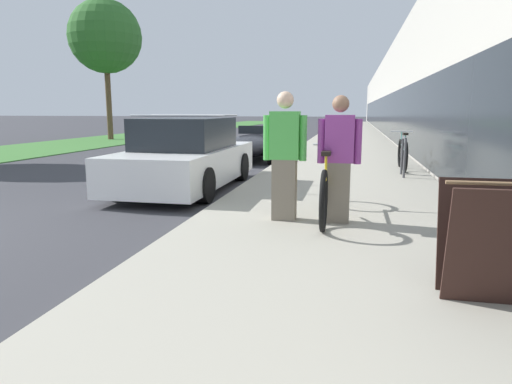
{
  "coord_description": "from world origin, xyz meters",
  "views": [
    {
      "loc": [
        5.82,
        -3.65,
        1.52
      ],
      "look_at": [
        2.09,
        13.96,
        -1.71
      ],
      "focal_mm": 32.0,
      "sensor_mm": 36.0,
      "label": 1
    }
  ],
  "objects_px": {
    "tandem_bicycle": "(327,188)",
    "person_bystander": "(285,156)",
    "bike_rack_hoop": "(404,152)",
    "parked_sedan_curbside": "(186,157)",
    "vintage_roadster_curbside": "(253,145)",
    "sandwich_board_sign": "(481,240)",
    "person_rider": "(339,160)",
    "street_tree_far": "(105,37)",
    "cruiser_bike_nearest": "(403,154)"
  },
  "relations": [
    {
      "from": "parked_sedan_curbside",
      "to": "bike_rack_hoop",
      "type": "bearing_deg",
      "value": 24.2
    },
    {
      "from": "parked_sedan_curbside",
      "to": "vintage_roadster_curbside",
      "type": "bearing_deg",
      "value": 88.52
    },
    {
      "from": "cruiser_bike_nearest",
      "to": "parked_sedan_curbside",
      "type": "relative_size",
      "value": 0.44
    },
    {
      "from": "vintage_roadster_curbside",
      "to": "tandem_bicycle",
      "type": "bearing_deg",
      "value": -70.79
    },
    {
      "from": "tandem_bicycle",
      "to": "cruiser_bike_nearest",
      "type": "bearing_deg",
      "value": 74.37
    },
    {
      "from": "sandwich_board_sign",
      "to": "cruiser_bike_nearest",
      "type": "bearing_deg",
      "value": 88.46
    },
    {
      "from": "cruiser_bike_nearest",
      "to": "parked_sedan_curbside",
      "type": "height_order",
      "value": "parked_sedan_curbside"
    },
    {
      "from": "person_bystander",
      "to": "sandwich_board_sign",
      "type": "xyz_separation_m",
      "value": [
        1.82,
        -2.2,
        -0.38
      ]
    },
    {
      "from": "parked_sedan_curbside",
      "to": "vintage_roadster_curbside",
      "type": "relative_size",
      "value": 1.05
    },
    {
      "from": "person_rider",
      "to": "parked_sedan_curbside",
      "type": "height_order",
      "value": "person_rider"
    },
    {
      "from": "bike_rack_hoop",
      "to": "cruiser_bike_nearest",
      "type": "xyz_separation_m",
      "value": [
        0.1,
        1.1,
        -0.13
      ]
    },
    {
      "from": "person_bystander",
      "to": "vintage_roadster_curbside",
      "type": "height_order",
      "value": "person_bystander"
    },
    {
      "from": "bike_rack_hoop",
      "to": "parked_sedan_curbside",
      "type": "xyz_separation_m",
      "value": [
        -4.24,
        -1.9,
        0.0
      ]
    },
    {
      "from": "bike_rack_hoop",
      "to": "vintage_roadster_curbside",
      "type": "height_order",
      "value": "vintage_roadster_curbside"
    },
    {
      "from": "tandem_bicycle",
      "to": "sandwich_board_sign",
      "type": "distance_m",
      "value": 2.8
    },
    {
      "from": "person_rider",
      "to": "parked_sedan_curbside",
      "type": "xyz_separation_m",
      "value": [
        -3.0,
        2.59,
        -0.29
      ]
    },
    {
      "from": "person_bystander",
      "to": "sandwich_board_sign",
      "type": "height_order",
      "value": "person_bystander"
    },
    {
      "from": "tandem_bicycle",
      "to": "person_bystander",
      "type": "distance_m",
      "value": 0.75
    },
    {
      "from": "person_bystander",
      "to": "parked_sedan_curbside",
      "type": "relative_size",
      "value": 0.39
    },
    {
      "from": "vintage_roadster_curbside",
      "to": "street_tree_far",
      "type": "relative_size",
      "value": 0.57
    },
    {
      "from": "person_bystander",
      "to": "vintage_roadster_curbside",
      "type": "xyz_separation_m",
      "value": [
        -2.17,
        8.06,
        -0.49
      ]
    },
    {
      "from": "street_tree_far",
      "to": "cruiser_bike_nearest",
      "type": "bearing_deg",
      "value": -37.69
    },
    {
      "from": "bike_rack_hoop",
      "to": "vintage_roadster_curbside",
      "type": "distance_m",
      "value": 5.43
    },
    {
      "from": "person_rider",
      "to": "person_bystander",
      "type": "distance_m",
      "value": 0.69
    },
    {
      "from": "cruiser_bike_nearest",
      "to": "sandwich_board_sign",
      "type": "relative_size",
      "value": 2.06
    },
    {
      "from": "tandem_bicycle",
      "to": "street_tree_far",
      "type": "relative_size",
      "value": 0.34
    },
    {
      "from": "person_rider",
      "to": "cruiser_bike_nearest",
      "type": "xyz_separation_m",
      "value": [
        1.34,
        5.6,
        -0.42
      ]
    },
    {
      "from": "tandem_bicycle",
      "to": "parked_sedan_curbside",
      "type": "relative_size",
      "value": 0.56
    },
    {
      "from": "person_bystander",
      "to": "sandwich_board_sign",
      "type": "relative_size",
      "value": 1.83
    },
    {
      "from": "tandem_bicycle",
      "to": "person_bystander",
      "type": "bearing_deg",
      "value": -152.19
    },
    {
      "from": "sandwich_board_sign",
      "to": "person_bystander",
      "type": "bearing_deg",
      "value": 129.51
    },
    {
      "from": "bike_rack_hoop",
      "to": "sandwich_board_sign",
      "type": "height_order",
      "value": "sandwich_board_sign"
    },
    {
      "from": "tandem_bicycle",
      "to": "sandwich_board_sign",
      "type": "relative_size",
      "value": 2.64
    },
    {
      "from": "street_tree_far",
      "to": "bike_rack_hoop",
      "type": "bearing_deg",
      "value": -40.7
    },
    {
      "from": "tandem_bicycle",
      "to": "person_bystander",
      "type": "height_order",
      "value": "person_bystander"
    },
    {
      "from": "bike_rack_hoop",
      "to": "person_rider",
      "type": "bearing_deg",
      "value": -105.45
    },
    {
      "from": "person_bystander",
      "to": "cruiser_bike_nearest",
      "type": "relative_size",
      "value": 0.89
    },
    {
      "from": "person_rider",
      "to": "person_bystander",
      "type": "height_order",
      "value": "person_bystander"
    },
    {
      "from": "bike_rack_hoop",
      "to": "vintage_roadster_curbside",
      "type": "bearing_deg",
      "value": 139.01
    },
    {
      "from": "tandem_bicycle",
      "to": "vintage_roadster_curbside",
      "type": "xyz_separation_m",
      "value": [
        -2.71,
        7.77,
        -0.05
      ]
    },
    {
      "from": "tandem_bicycle",
      "to": "street_tree_far",
      "type": "xyz_separation_m",
      "value": [
        -12.1,
        15.81,
        4.66
      ]
    },
    {
      "from": "tandem_bicycle",
      "to": "sandwich_board_sign",
      "type": "bearing_deg",
      "value": -62.83
    },
    {
      "from": "tandem_bicycle",
      "to": "bike_rack_hoop",
      "type": "xyz_separation_m",
      "value": [
        1.39,
        4.21,
        0.12
      ]
    },
    {
      "from": "bike_rack_hoop",
      "to": "parked_sedan_curbside",
      "type": "relative_size",
      "value": 0.2
    },
    {
      "from": "street_tree_far",
      "to": "tandem_bicycle",
      "type": "bearing_deg",
      "value": -52.58
    },
    {
      "from": "tandem_bicycle",
      "to": "person_bystander",
      "type": "xyz_separation_m",
      "value": [
        -0.54,
        -0.28,
        0.43
      ]
    },
    {
      "from": "person_rider",
      "to": "bike_rack_hoop",
      "type": "xyz_separation_m",
      "value": [
        1.24,
        4.5,
        -0.29
      ]
    },
    {
      "from": "tandem_bicycle",
      "to": "vintage_roadster_curbside",
      "type": "bearing_deg",
      "value": 109.21
    },
    {
      "from": "parked_sedan_curbside",
      "to": "person_rider",
      "type": "bearing_deg",
      "value": -40.88
    },
    {
      "from": "street_tree_far",
      "to": "sandwich_board_sign",
      "type": "bearing_deg",
      "value": -53.83
    }
  ]
}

